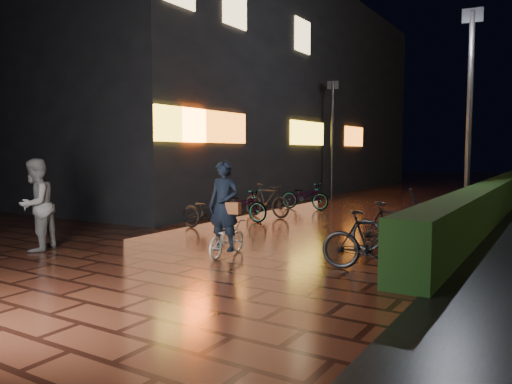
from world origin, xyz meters
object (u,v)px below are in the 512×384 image
Objects in this scene: bystander_person at (36,205)px; traffic_barrier at (419,222)px; cyclist at (225,221)px; cart_assembly at (429,214)px.

bystander_person is 1.09× the size of traffic_barrier.
cyclist is at bearing -122.17° from traffic_barrier.
cart_assembly is at bearing -52.93° from traffic_barrier.
cyclist is 1.07× the size of traffic_barrier.
cyclist is 4.53m from cart_assembly.
cyclist reaches higher than traffic_barrier.
bystander_person is at bearing -140.55° from cart_assembly.
cart_assembly is (6.15, 5.06, -0.31)m from bystander_person.
bystander_person is 1.57× the size of cart_assembly.
traffic_barrier is (2.49, 3.95, -0.32)m from cyclist.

